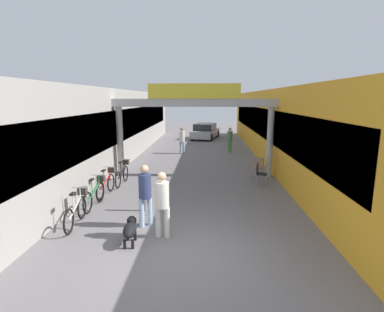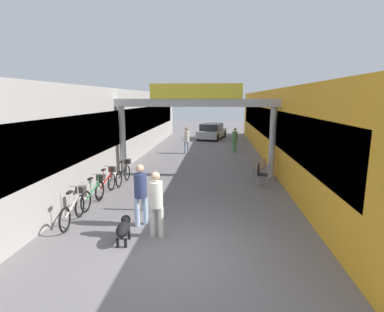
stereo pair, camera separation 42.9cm
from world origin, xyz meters
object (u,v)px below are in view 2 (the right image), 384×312
(bicycle_black_farthest, at_px, (124,173))
(cafe_chair_wood_farther, at_px, (261,167))
(pedestrian_with_dog, at_px, (156,200))
(dog_on_leash, at_px, (124,228))
(bicycle_silver_nearest, at_px, (74,208))
(bicycle_red_third, at_px, (107,182))
(pedestrian_companion, at_px, (141,191))
(bicycle_green_second, at_px, (94,192))
(pedestrian_elderly_walking, at_px, (235,138))
(pedestrian_carrying_crate, at_px, (187,139))
(cafe_chair_black_nearer, at_px, (261,173))
(parked_car_silver, at_px, (212,131))
(bollard_post_metal, at_px, (143,193))

(bicycle_black_farthest, bearing_deg, cafe_chair_wood_farther, 11.59)
(pedestrian_with_dog, relative_size, dog_on_leash, 2.08)
(bicycle_silver_nearest, height_order, bicycle_red_third, same)
(dog_on_leash, distance_m, bicycle_silver_nearest, 2.04)
(pedestrian_companion, distance_m, bicycle_green_second, 2.47)
(pedestrian_elderly_walking, bearing_deg, pedestrian_companion, -105.18)
(pedestrian_companion, xyz_separation_m, bicycle_black_farthest, (-1.77, 4.07, -0.55))
(pedestrian_companion, xyz_separation_m, cafe_chair_wood_farther, (3.95, 5.24, -0.45))
(pedestrian_carrying_crate, relative_size, dog_on_leash, 2.07)
(bicycle_silver_nearest, relative_size, cafe_chair_black_nearer, 1.90)
(dog_on_leash, distance_m, cafe_chair_black_nearer, 6.50)
(bicycle_green_second, relative_size, cafe_chair_black_nearer, 1.90)
(parked_car_silver, bearing_deg, bicycle_black_farthest, -103.22)
(pedestrian_carrying_crate, xyz_separation_m, bicycle_silver_nearest, (-2.05, -10.98, -0.52))
(bicycle_green_second, bearing_deg, cafe_chair_black_nearer, 25.04)
(pedestrian_with_dog, distance_m, cafe_chair_black_nearer, 5.78)
(bicycle_black_farthest, height_order, parked_car_silver, parked_car_silver)
(pedestrian_companion, distance_m, bicycle_silver_nearest, 2.01)
(cafe_chair_black_nearer, height_order, parked_car_silver, parked_car_silver)
(bicycle_silver_nearest, bearing_deg, pedestrian_carrying_crate, 79.42)
(pedestrian_companion, height_order, bicycle_green_second, pedestrian_companion)
(dog_on_leash, distance_m, cafe_chair_wood_farther, 7.51)
(pedestrian_with_dog, bearing_deg, pedestrian_companion, 130.72)
(dog_on_leash, xyz_separation_m, bollard_post_metal, (-0.06, 2.13, 0.19))
(pedestrian_with_dog, height_order, bicycle_red_third, pedestrian_with_dog)
(bicycle_red_third, bearing_deg, bicycle_silver_nearest, -89.38)
(bicycle_silver_nearest, height_order, bicycle_black_farthest, same)
(pedestrian_elderly_walking, xyz_separation_m, dog_on_leash, (-3.35, -12.75, -0.54))
(pedestrian_companion, distance_m, pedestrian_carrying_crate, 11.00)
(cafe_chair_wood_farther, height_order, parked_car_silver, parked_car_silver)
(pedestrian_carrying_crate, relative_size, bicycle_green_second, 0.99)
(bollard_post_metal, bearing_deg, bicycle_green_second, 168.85)
(cafe_chair_wood_farther, distance_m, parked_car_silver, 13.25)
(pedestrian_carrying_crate, bearing_deg, bicycle_black_farthest, -105.26)
(pedestrian_with_dog, xyz_separation_m, pedestrian_companion, (-0.56, 0.65, 0.02))
(bicycle_silver_nearest, bearing_deg, dog_on_leash, -30.71)
(bollard_post_metal, bearing_deg, cafe_chair_black_nearer, 36.69)
(bicycle_green_second, xyz_separation_m, bollard_post_metal, (1.69, -0.33, 0.12))
(pedestrian_carrying_crate, bearing_deg, bicycle_green_second, -102.11)
(bicycle_red_third, height_order, parked_car_silver, parked_car_silver)
(pedestrian_elderly_walking, xyz_separation_m, parked_car_silver, (-1.61, 6.54, -0.27))
(bicycle_black_farthest, bearing_deg, bicycle_red_third, -97.51)
(dog_on_leash, bearing_deg, parked_car_silver, 84.84)
(dog_on_leash, relative_size, cafe_chair_black_nearer, 0.91)
(pedestrian_companion, relative_size, bicycle_black_farthest, 1.02)
(pedestrian_companion, height_order, bollard_post_metal, pedestrian_companion)
(dog_on_leash, distance_m, bicycle_green_second, 3.02)
(bicycle_green_second, height_order, parked_car_silver, parked_car_silver)
(pedestrian_companion, bearing_deg, pedestrian_with_dog, -49.28)
(dog_on_leash, bearing_deg, pedestrian_elderly_walking, 75.26)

